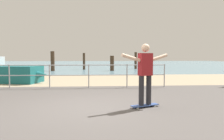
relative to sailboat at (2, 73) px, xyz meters
name	(u,v)px	position (x,y,z in m)	size (l,w,h in m)	color
ground_plane	(87,119)	(4.88, -6.89, -0.52)	(24.00, 10.00, 0.04)	#514C49
beach_strip	(94,80)	(4.88, 1.11, -0.52)	(24.00, 6.00, 0.04)	tan
sea_surface	(97,64)	(4.88, 29.11, -0.52)	(72.00, 50.00, 0.04)	slate
railing_fence	(49,72)	(3.01, -2.29, 0.18)	(10.27, 0.05, 1.05)	#9EA0A5
sailboat	(2,73)	(0.00, 0.00, 0.00)	(5.07, 2.38, 5.17)	#19666B
skateboard	(145,105)	(6.39, -5.99, -0.45)	(0.82, 0.48, 0.08)	#334C8C
skateboarder	(145,71)	(6.39, -5.99, 0.50)	(1.38, 0.61, 1.65)	#26262B
groyne_post_0	(53,61)	(0.80, 8.70, 0.43)	(0.37, 0.37, 1.90)	#422D1E
groyne_post_1	(84,61)	(3.64, 10.71, 0.37)	(0.25, 0.25, 1.78)	#422D1E
groyne_post_2	(112,63)	(6.48, 8.67, 0.22)	(0.38, 0.38, 1.48)	#422D1E
groyne_post_3	(136,61)	(9.33, 11.57, 0.42)	(0.28, 0.28, 1.89)	#422D1E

